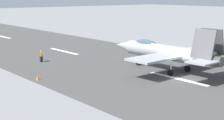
% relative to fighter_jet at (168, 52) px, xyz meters
% --- Properties ---
extents(ground_plane, '(400.00, 400.00, 0.00)m').
position_rel_fighter_jet_xyz_m(ground_plane, '(-3.82, 1.93, -2.38)').
color(ground_plane, gray).
extents(runway_strip, '(240.00, 26.00, 0.02)m').
position_rel_fighter_jet_xyz_m(runway_strip, '(-3.84, 1.93, -2.37)').
color(runway_strip, '#434443').
rests_on(runway_strip, ground).
extents(fighter_jet, '(16.96, 13.33, 5.57)m').
position_rel_fighter_jet_xyz_m(fighter_jet, '(0.00, 0.00, 0.00)').
color(fighter_jet, '#989B9F').
rests_on(fighter_jet, ground).
extents(crew_person, '(0.63, 0.45, 1.70)m').
position_rel_fighter_jet_xyz_m(crew_person, '(14.93, 9.03, -1.53)').
color(crew_person, '#1E2338').
rests_on(crew_person, ground).
extents(marker_cone_mid, '(0.44, 0.44, 0.55)m').
position_rel_fighter_jet_xyz_m(marker_cone_mid, '(6.02, 14.18, -2.11)').
color(marker_cone_mid, orange).
rests_on(marker_cone_mid, ground).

